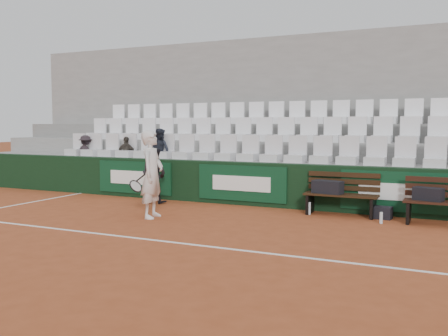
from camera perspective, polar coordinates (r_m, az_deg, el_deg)
ground at (r=8.23m, az=-7.36°, el=-8.28°), size 80.00×80.00×0.00m
court_baseline at (r=8.23m, az=-7.36°, el=-8.25°), size 18.00×0.06×0.01m
back_barrier at (r=11.63m, az=3.54°, el=-1.84°), size 18.00×0.34×1.00m
grandstand_tier_front at (r=12.24m, az=4.33°, el=-1.51°), size 18.00×0.95×1.00m
grandstand_tier_mid at (r=13.11m, az=5.82°, el=-0.10°), size 18.00×0.95×1.45m
grandstand_tier_back at (r=13.99m, az=7.12°, el=1.13°), size 18.00×0.95×1.90m
grandstand_rear_wall at (r=14.56m, az=7.94°, el=6.20°), size 18.00×0.30×4.40m
seat_row_front at (r=12.01m, az=4.06°, el=2.27°), size 11.90×0.44×0.63m
seat_row_mid at (r=12.89m, az=5.60°, el=4.45°), size 11.90×0.44×0.63m
seat_row_back at (r=13.79m, az=6.95°, el=6.34°), size 11.90×0.44×0.63m
bench_left at (r=10.64m, az=13.20°, el=-4.10°), size 1.50×0.56×0.45m
bench_right at (r=10.20m, az=24.02°, el=-4.80°), size 1.50×0.56×0.45m
sports_bag_left at (r=10.61m, az=11.76°, el=-2.14°), size 0.67×0.39×0.27m
sports_bag_right at (r=10.19m, az=22.31°, el=-2.77°), size 0.58×0.38×0.25m
sports_bag_ground at (r=10.51m, az=17.53°, el=-4.87°), size 0.43×0.29×0.25m
water_bottle_near at (r=10.63m, az=9.69°, el=-4.56°), size 0.07×0.07×0.26m
water_bottle_far at (r=10.00m, az=17.52°, el=-5.46°), size 0.06×0.06×0.22m
tennis_player at (r=10.13m, az=-8.23°, el=-0.72°), size 0.76×0.71×1.77m
ball_kid at (r=12.08m, az=-8.01°, el=-0.83°), size 0.66×0.52×1.34m
spectator_a at (r=14.84m, az=-15.57°, el=3.39°), size 0.70×0.45×1.03m
spectator_b at (r=13.95m, az=-11.10°, el=3.34°), size 0.62×0.34×1.00m
spectator_c at (r=13.34m, az=-7.38°, el=3.80°), size 0.66×0.55×1.23m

